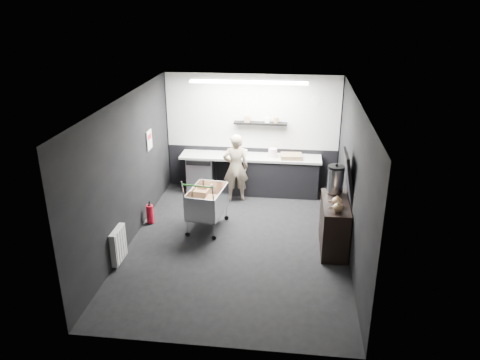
# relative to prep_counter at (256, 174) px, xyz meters

# --- Properties ---
(floor) EXTENTS (5.50, 5.50, 0.00)m
(floor) POSITION_rel_prep_counter_xyz_m (-0.14, -2.42, -0.46)
(floor) COLOR black
(floor) RESTS_ON ground
(ceiling) EXTENTS (5.50, 5.50, 0.00)m
(ceiling) POSITION_rel_prep_counter_xyz_m (-0.14, -2.42, 2.24)
(ceiling) COLOR beige
(ceiling) RESTS_ON wall_back
(wall_back) EXTENTS (5.50, 0.00, 5.50)m
(wall_back) POSITION_rel_prep_counter_xyz_m (-0.14, 0.33, 0.89)
(wall_back) COLOR black
(wall_back) RESTS_ON floor
(wall_front) EXTENTS (5.50, 0.00, 5.50)m
(wall_front) POSITION_rel_prep_counter_xyz_m (-0.14, -5.17, 0.89)
(wall_front) COLOR black
(wall_front) RESTS_ON floor
(wall_left) EXTENTS (0.00, 5.50, 5.50)m
(wall_left) POSITION_rel_prep_counter_xyz_m (-2.14, -2.42, 0.89)
(wall_left) COLOR black
(wall_left) RESTS_ON floor
(wall_right) EXTENTS (0.00, 5.50, 5.50)m
(wall_right) POSITION_rel_prep_counter_xyz_m (1.86, -2.42, 0.89)
(wall_right) COLOR black
(wall_right) RESTS_ON floor
(kitchen_wall_panel) EXTENTS (3.95, 0.02, 1.70)m
(kitchen_wall_panel) POSITION_rel_prep_counter_xyz_m (-0.14, 0.31, 1.39)
(kitchen_wall_panel) COLOR silver
(kitchen_wall_panel) RESTS_ON wall_back
(dado_panel) EXTENTS (3.95, 0.02, 1.00)m
(dado_panel) POSITION_rel_prep_counter_xyz_m (-0.14, 0.31, 0.04)
(dado_panel) COLOR black
(dado_panel) RESTS_ON wall_back
(floating_shelf) EXTENTS (1.20, 0.22, 0.04)m
(floating_shelf) POSITION_rel_prep_counter_xyz_m (0.06, 0.20, 1.16)
(floating_shelf) COLOR black
(floating_shelf) RESTS_ON wall_back
(wall_clock) EXTENTS (0.20, 0.03, 0.20)m
(wall_clock) POSITION_rel_prep_counter_xyz_m (1.26, 0.30, 1.69)
(wall_clock) COLOR silver
(wall_clock) RESTS_ON wall_back
(poster) EXTENTS (0.02, 0.30, 0.40)m
(poster) POSITION_rel_prep_counter_xyz_m (-2.12, -1.12, 1.09)
(poster) COLOR white
(poster) RESTS_ON wall_left
(poster_red_band) EXTENTS (0.02, 0.22, 0.10)m
(poster_red_band) POSITION_rel_prep_counter_xyz_m (-2.11, -1.12, 1.16)
(poster_red_band) COLOR red
(poster_red_band) RESTS_ON poster
(radiator) EXTENTS (0.10, 0.50, 0.60)m
(radiator) POSITION_rel_prep_counter_xyz_m (-2.08, -3.32, -0.11)
(radiator) COLOR silver
(radiator) RESTS_ON wall_left
(ceiling_strip) EXTENTS (2.40, 0.20, 0.04)m
(ceiling_strip) POSITION_rel_prep_counter_xyz_m (-0.14, -0.57, 2.21)
(ceiling_strip) COLOR white
(ceiling_strip) RESTS_ON ceiling
(prep_counter) EXTENTS (3.20, 0.61, 0.90)m
(prep_counter) POSITION_rel_prep_counter_xyz_m (0.00, 0.00, 0.00)
(prep_counter) COLOR black
(prep_counter) RESTS_ON floor
(person) EXTENTS (0.62, 0.47, 1.54)m
(person) POSITION_rel_prep_counter_xyz_m (-0.42, -0.45, 0.31)
(person) COLOR beige
(person) RESTS_ON floor
(shopping_cart) EXTENTS (0.74, 1.09, 1.13)m
(shopping_cart) POSITION_rel_prep_counter_xyz_m (-0.80, -1.87, 0.08)
(shopping_cart) COLOR silver
(shopping_cart) RESTS_ON floor
(sideboard) EXTENTS (0.52, 1.22, 1.83)m
(sideboard) POSITION_rel_prep_counter_xyz_m (1.63, -2.32, 0.12)
(sideboard) COLOR black
(sideboard) RESTS_ON floor
(fire_extinguisher) EXTENTS (0.14, 0.14, 0.46)m
(fire_extinguisher) POSITION_rel_prep_counter_xyz_m (-1.99, -1.81, -0.23)
(fire_extinguisher) COLOR red
(fire_extinguisher) RESTS_ON floor
(cardboard_box) EXTENTS (0.49, 0.39, 0.09)m
(cardboard_box) POSITION_rel_prep_counter_xyz_m (0.79, -0.05, 0.49)
(cardboard_box) COLOR olive
(cardboard_box) RESTS_ON prep_counter
(pink_tub) EXTENTS (0.19, 0.19, 0.19)m
(pink_tub) POSITION_rel_prep_counter_xyz_m (0.37, 0.00, 0.54)
(pink_tub) COLOR silver
(pink_tub) RESTS_ON prep_counter
(white_container) EXTENTS (0.22, 0.19, 0.16)m
(white_container) POSITION_rel_prep_counter_xyz_m (-0.31, -0.05, 0.52)
(white_container) COLOR silver
(white_container) RESTS_ON prep_counter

